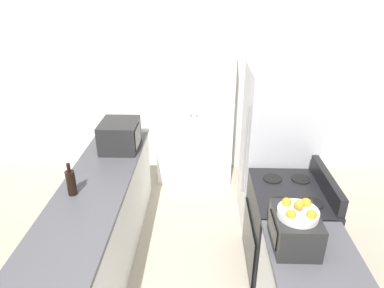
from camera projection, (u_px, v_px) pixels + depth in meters
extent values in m
cube|color=silver|center=(195.00, 81.00, 4.66)|extent=(7.00, 0.06, 2.60)
cube|color=silver|center=(102.00, 223.00, 3.30)|extent=(0.58, 2.42, 0.81)
cube|color=#4C4C51|center=(97.00, 183.00, 3.10)|extent=(0.60, 2.47, 0.04)
cube|color=#4C4C51|center=(315.00, 257.00, 2.26)|extent=(0.60, 0.71, 0.04)
cube|color=white|center=(194.00, 107.00, 4.49)|extent=(0.99, 0.53, 2.06)
sphere|color=#B2B2B7|center=(191.00, 115.00, 4.24)|extent=(0.03, 0.03, 0.03)
sphere|color=#B2B2B7|center=(197.00, 115.00, 4.23)|extent=(0.03, 0.03, 0.03)
cube|color=black|center=(285.00, 231.00, 3.14)|extent=(0.64, 0.79, 0.88)
cube|color=black|center=(249.00, 240.00, 3.19)|extent=(0.02, 0.69, 0.49)
cube|color=black|center=(327.00, 183.00, 2.91)|extent=(0.06, 0.75, 0.16)
cylinder|color=black|center=(281.00, 203.00, 2.78)|extent=(0.17, 0.17, 0.01)
cylinder|color=black|center=(272.00, 179.00, 3.12)|extent=(0.17, 0.17, 0.01)
cylinder|color=black|center=(313.00, 203.00, 2.77)|extent=(0.17, 0.17, 0.01)
cylinder|color=black|center=(301.00, 179.00, 3.11)|extent=(0.17, 0.17, 0.01)
cube|color=#B7B7BC|center=(276.00, 151.00, 3.66)|extent=(0.69, 0.71, 1.76)
cylinder|color=gray|center=(245.00, 151.00, 3.46)|extent=(0.02, 0.02, 0.97)
cube|color=black|center=(120.00, 135.00, 3.64)|extent=(0.38, 0.44, 0.31)
cube|color=black|center=(138.00, 137.00, 3.60)|extent=(0.01, 0.27, 0.22)
cylinder|color=black|center=(71.00, 183.00, 2.86)|extent=(0.08, 0.08, 0.22)
cylinder|color=black|center=(69.00, 168.00, 2.79)|extent=(0.03, 0.03, 0.08)
cube|color=black|center=(295.00, 230.00, 2.30)|extent=(0.29, 0.38, 0.24)
cube|color=black|center=(273.00, 229.00, 2.30)|extent=(0.01, 0.26, 0.15)
cylinder|color=silver|center=(298.00, 213.00, 2.22)|extent=(0.27, 0.27, 0.05)
sphere|color=orange|center=(306.00, 203.00, 2.26)|extent=(0.06, 0.06, 0.06)
sphere|color=orange|center=(286.00, 202.00, 2.27)|extent=(0.06, 0.06, 0.06)
sphere|color=orange|center=(291.00, 214.00, 2.15)|extent=(0.06, 0.06, 0.06)
sphere|color=orange|center=(312.00, 215.00, 2.15)|extent=(0.06, 0.06, 0.06)
sphere|color=orange|center=(299.00, 205.00, 2.19)|extent=(0.06, 0.06, 0.06)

